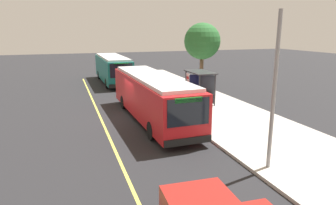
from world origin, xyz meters
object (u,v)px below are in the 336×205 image
Objects in this scene: waiting_bench at (203,97)px; transit_bus_main at (152,96)px; route_sign_post at (188,88)px; transit_bus_second at (113,68)px; pedestrian_commuter at (185,92)px.

transit_bus_main is at bearing -62.48° from waiting_bench.
transit_bus_main is 4.15× the size of route_sign_post.
waiting_bench is 3.60m from route_sign_post.
transit_bus_second and route_sign_post have the same top height.
route_sign_post is at bearing -17.87° from pedestrian_commuter.
transit_bus_second is at bearing -169.79° from route_sign_post.
route_sign_post is (-0.14, 2.55, 0.34)m from transit_bus_main.
transit_bus_main is 4.28m from pedestrian_commuter.
transit_bus_main and transit_bus_second have the same top height.
transit_bus_main and route_sign_post have the same top height.
transit_bus_second reaches higher than waiting_bench.
pedestrian_commuter is at bearing 162.13° from route_sign_post.
waiting_bench is 1.61m from pedestrian_commuter.
route_sign_post is at bearing 10.21° from transit_bus_second.
transit_bus_main is 15.25m from transit_bus_second.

